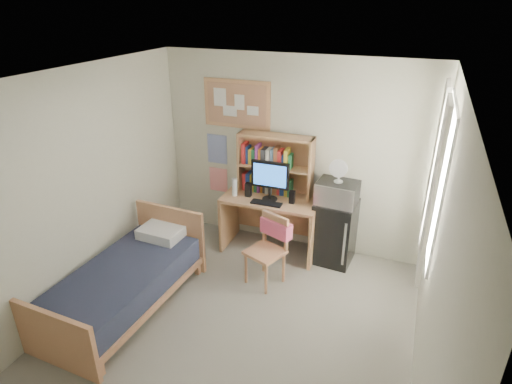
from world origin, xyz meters
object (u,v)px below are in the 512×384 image
at_px(bed, 124,288).
at_px(monitor, 270,181).
at_px(bulletin_board, 237,104).
at_px(microwave, 337,193).
at_px(desk_fan, 339,172).
at_px(desk_chair, 265,252).
at_px(speaker_right, 292,197).
at_px(desk, 271,224).
at_px(mini_fridge, 334,232).
at_px(speaker_left, 248,190).

xyz_separation_m(bed, monitor, (1.12, 1.68, 0.81)).
bearing_deg(bulletin_board, microwave, -10.55).
distance_m(microwave, desk_fan, 0.28).
relative_size(desk_chair, bed, 0.47).
bearing_deg(bed, monitor, 58.83).
bearing_deg(speaker_right, bed, -131.13).
bearing_deg(desk_chair, monitor, 126.64).
height_order(desk_chair, monitor, monitor).
distance_m(desk, microwave, 1.04).
bearing_deg(monitor, bed, -124.71).
bearing_deg(desk, bed, -123.76).
bearing_deg(desk_fan, monitor, -168.83).
relative_size(desk, mini_fridge, 1.50).
xyz_separation_m(desk, microwave, (0.85, 0.05, 0.59)).
height_order(desk, desk_chair, desk_chair).
relative_size(desk_chair, monitor, 1.65).
bearing_deg(monitor, desk_fan, 6.13).
bearing_deg(bulletin_board, speaker_right, -22.35).
distance_m(bulletin_board, monitor, 1.12).
xyz_separation_m(monitor, speaker_left, (-0.30, -0.01, -0.17)).
height_order(bed, speaker_left, speaker_left).
relative_size(desk_chair, microwave, 1.77).
distance_m(speaker_left, microwave, 1.16).
xyz_separation_m(desk_chair, desk_fan, (0.67, 0.78, 0.84)).
distance_m(desk_chair, speaker_left, 0.94).
distance_m(desk_chair, speaker_right, 0.82).
distance_m(bulletin_board, desk_fan, 1.63).
relative_size(desk, speaker_left, 6.82).
distance_m(bed, microwave, 2.76).
distance_m(bulletin_board, microwave, 1.76).
height_order(speaker_right, desk_fan, desk_fan).
distance_m(monitor, desk_fan, 0.88).
bearing_deg(speaker_left, bulletin_board, 127.94).
bearing_deg(mini_fridge, desk_fan, -90.00).
relative_size(bulletin_board, speaker_left, 5.03).
height_order(desk_chair, mini_fridge, desk_chair).
relative_size(speaker_left, speaker_right, 1.11).
bearing_deg(bed, desk_chair, 40.12).
xyz_separation_m(bulletin_board, desk, (0.61, -0.32, -1.52)).
xyz_separation_m(desk, bed, (-1.11, -1.74, -0.14)).
distance_m(bed, desk_fan, 2.85).
xyz_separation_m(bulletin_board, monitor, (0.62, -0.38, -0.86)).
bearing_deg(desk_fan, speaker_left, -170.41).
xyz_separation_m(desk_chair, bed, (-1.30, -1.01, -0.18)).
bearing_deg(speaker_left, monitor, -0.00).
bearing_deg(microwave, speaker_left, -170.41).
relative_size(speaker_right, desk_fan, 0.61).
bearing_deg(desk_chair, mini_fridge, 71.55).
relative_size(bed, speaker_right, 11.03).
height_order(speaker_left, desk_fan, desk_fan).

